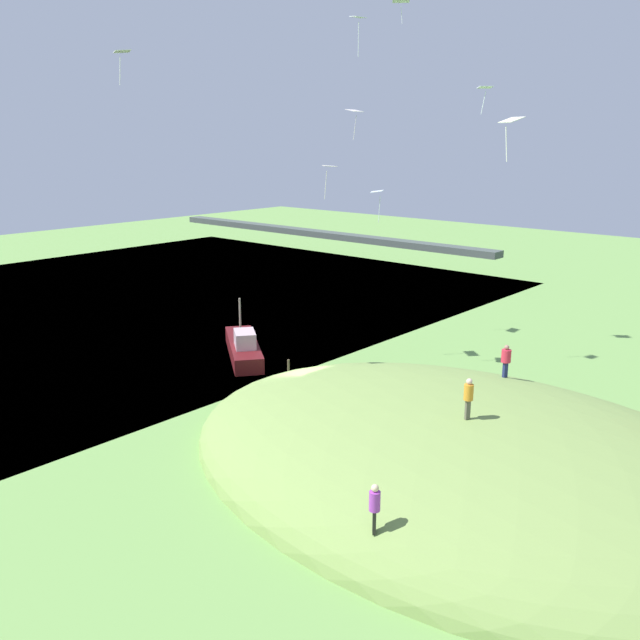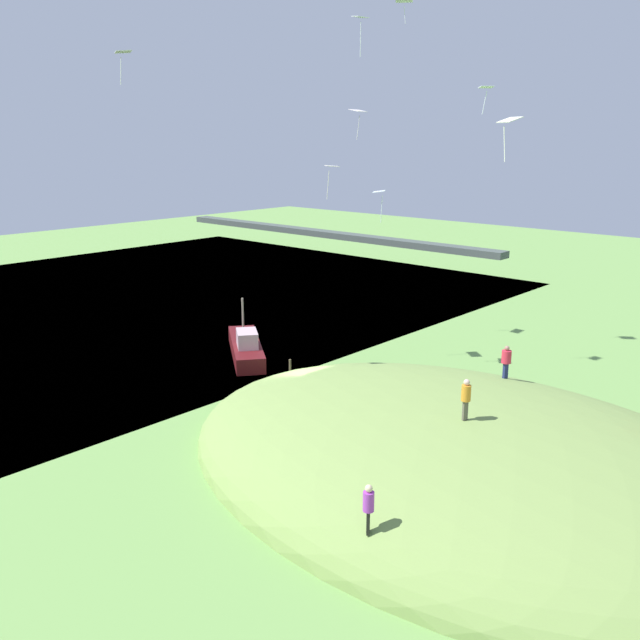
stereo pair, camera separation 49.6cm
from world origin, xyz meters
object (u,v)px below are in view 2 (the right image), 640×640
object	(u,v)px
kite_2	(123,53)
kite_1	(332,168)
kite_6	(360,20)
mooring_post	(290,368)
kite_5	(358,112)
kite_3	(404,1)
kite_7	(486,89)
kite_0	(379,193)
boat_on_lake	(246,347)
person_near_shore	(466,394)
person_with_child	(506,358)
kite_4	(509,122)
person_walking_path	(368,503)

from	to	relation	value
kite_2	kite_1	bearing A→B (deg)	84.84
kite_6	mooring_post	size ratio (longest dim) A/B	1.99
kite_5	kite_6	distance (m)	8.43
kite_3	kite_7	bearing A→B (deg)	-32.32
kite_1	kite_6	distance (m)	8.35
kite_0	kite_7	world-z (taller)	kite_7
kite_6	mooring_post	world-z (taller)	kite_6
boat_on_lake	kite_2	bearing A→B (deg)	-33.89
person_near_shore	person_with_child	bearing A→B (deg)	35.43
person_near_shore	kite_2	size ratio (longest dim) A/B	1.11
kite_6	kite_7	bearing A→B (deg)	-3.27
boat_on_lake	kite_5	world-z (taller)	kite_5
person_with_child	kite_4	world-z (taller)	kite_4
kite_5	kite_6	xyz separation A→B (m)	(4.51, -5.44, 4.60)
kite_3	kite_4	distance (m)	20.40
person_with_child	kite_6	bearing A→B (deg)	90.52
boat_on_lake	kite_5	size ratio (longest dim) A/B	3.74
person_near_shore	mooring_post	bearing A→B (deg)	90.85
kite_1	kite_5	distance (m)	6.64
kite_5	person_near_shore	bearing A→B (deg)	-39.79
person_with_child	mooring_post	distance (m)	13.82
person_near_shore	kite_6	world-z (taller)	kite_6
person_walking_path	mooring_post	world-z (taller)	person_walking_path
kite_4	kite_7	world-z (taller)	kite_7
person_walking_path	kite_6	size ratio (longest dim) A/B	0.84
kite_6	kite_1	bearing A→B (deg)	174.35
mooring_post	kite_0	bearing A→B (deg)	60.17
person_walking_path	mooring_post	bearing A→B (deg)	-167.88
kite_3	mooring_post	world-z (taller)	kite_3
person_walking_path	kite_3	world-z (taller)	kite_3
person_near_shore	kite_6	size ratio (longest dim) A/B	0.82
kite_0	mooring_post	bearing A→B (deg)	-119.83
kite_4	mooring_post	size ratio (longest dim) A/B	1.56
boat_on_lake	kite_0	size ratio (longest dim) A/B	3.86
mooring_post	kite_6	bearing A→B (deg)	60.58
kite_0	kite_5	bearing A→B (deg)	140.50
kite_1	kite_6	size ratio (longest dim) A/B	0.98
kite_5	person_with_child	bearing A→B (deg)	-26.23
kite_4	kite_7	xyz separation A→B (m)	(-4.88, 6.87, 1.72)
boat_on_lake	kite_3	distance (m)	23.77
kite_7	mooring_post	bearing A→B (deg)	-162.61
person_near_shore	mooring_post	xyz separation A→B (m)	(-15.18, 5.49, -3.76)
kite_0	kite_7	distance (m)	9.48
person_with_child	kite_6	distance (m)	20.21
boat_on_lake	kite_5	bearing A→B (deg)	111.13
person_with_child	person_walking_path	xyz separation A→B (m)	(2.39, -13.74, -1.04)
kite_1	mooring_post	size ratio (longest dim) A/B	1.94
boat_on_lake	kite_6	size ratio (longest dim) A/B	3.55
kite_0	kite_7	bearing A→B (deg)	-12.05
kite_2	kite_7	size ratio (longest dim) A/B	1.16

